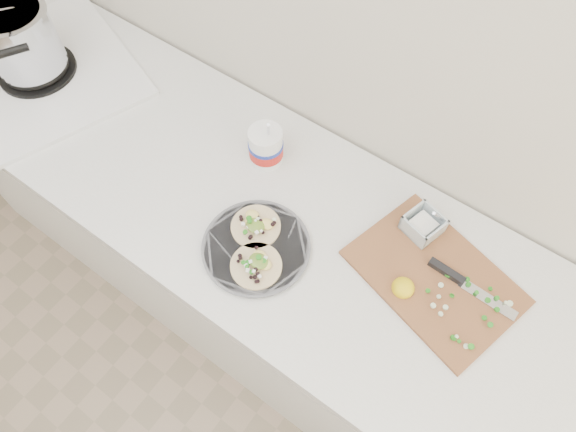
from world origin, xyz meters
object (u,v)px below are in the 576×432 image
Objects in this scene: stove at (27,52)px; taco_plate at (256,246)px; tub at (266,145)px; cutboard at (437,272)px.

taco_plate is (0.95, -0.09, -0.08)m from stove.
tub is at bearing 30.55° from stove.
cutboard is at bearing 26.65° from taco_plate.
stove reaches higher than taco_plate.
taco_plate is 0.30m from tub.
stove reaches higher than tub.
tub is 0.47× the size of cutboard.
cutboard is (1.37, 0.11, -0.08)m from stove.
taco_plate is 0.46m from cutboard.
taco_plate is at bearing -138.03° from cutboard.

